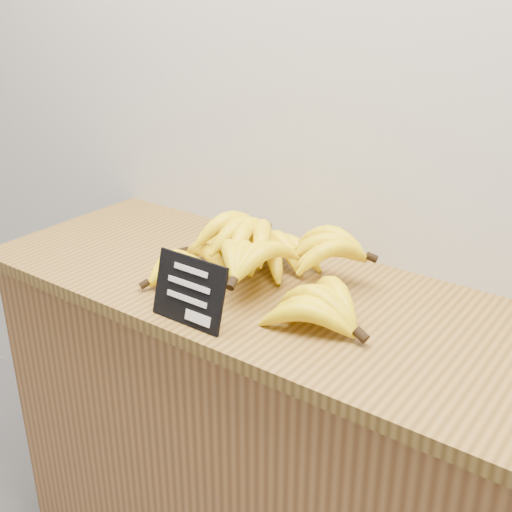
{
  "coord_description": "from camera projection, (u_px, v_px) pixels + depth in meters",
  "views": [
    {
      "loc": [
        0.66,
        1.72,
        1.56
      ],
      "look_at": [
        -0.06,
        2.7,
        1.02
      ],
      "focal_mm": 45.0,
      "sensor_mm": 36.0,
      "label": 1
    }
  ],
  "objects": [
    {
      "name": "banana_pile",
      "position": [
        263.0,
        259.0,
        1.39
      ],
      "size": [
        0.55,
        0.45,
        0.13
      ],
      "color": "yellow",
      "rests_on": "counter_top"
    },
    {
      "name": "counter",
      "position": [
        268.0,
        459.0,
        1.59
      ],
      "size": [
        1.3,
        0.5,
        0.9
      ],
      "primitive_type": "cube",
      "color": "#986331",
      "rests_on": "ground"
    },
    {
      "name": "chalkboard_sign",
      "position": [
        189.0,
        291.0,
        1.23
      ],
      "size": [
        0.17,
        0.04,
        0.13
      ],
      "primitive_type": "cube",
      "rotation": [
        -0.27,
        0.0,
        0.0
      ],
      "color": "black",
      "rests_on": "counter_top"
    },
    {
      "name": "counter_top",
      "position": [
        269.0,
        292.0,
        1.4
      ],
      "size": [
        1.37,
        0.54,
        0.03
      ],
      "primitive_type": "cube",
      "color": "olive",
      "rests_on": "counter"
    }
  ]
}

